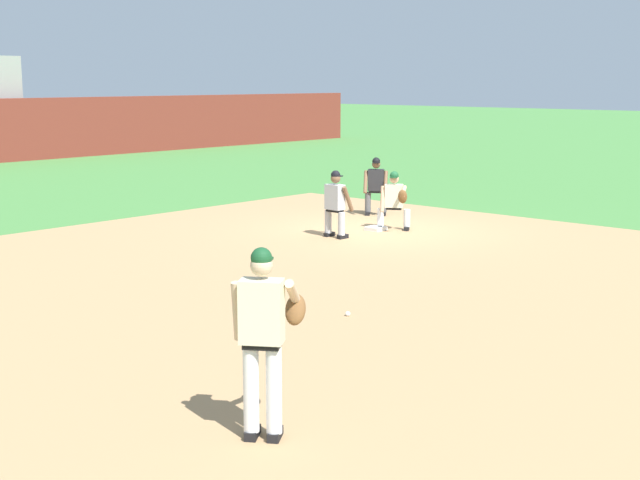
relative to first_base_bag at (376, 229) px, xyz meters
name	(u,v)px	position (x,y,z in m)	size (l,w,h in m)	color
ground_plane	(376,230)	(0.00, 0.00, -0.04)	(160.00, 160.00, 0.00)	#47843D
infield_dirt_patch	(342,292)	(-5.02, -3.32, -0.04)	(18.00, 18.00, 0.01)	tan
first_base_bag	(376,229)	(0.00, 0.00, 0.00)	(0.38, 0.38, 0.09)	white
baseball	(348,314)	(-6.08, -4.33, -0.01)	(0.07, 0.07, 0.07)	white
pitcher	(264,331)	(-10.00, -6.62, 1.01)	(0.84, 0.57, 1.86)	black
first_baseman	(395,198)	(0.29, -0.30, 0.69)	(0.81, 1.03, 1.34)	black
baserunner	(335,201)	(-1.31, 0.07, 0.75)	(0.45, 0.61, 1.46)	black
umpire	(376,184)	(1.79, 1.43, 0.75)	(0.64, 0.68, 1.46)	black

